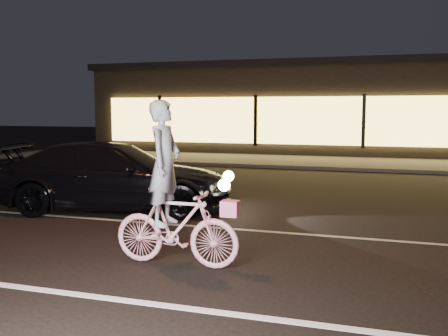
% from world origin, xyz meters
% --- Properties ---
extents(ground, '(90.00, 90.00, 0.00)m').
position_xyz_m(ground, '(0.00, 0.00, 0.00)').
color(ground, black).
rests_on(ground, ground).
extents(lane_stripe_near, '(60.00, 0.12, 0.01)m').
position_xyz_m(lane_stripe_near, '(0.00, -1.50, 0.00)').
color(lane_stripe_near, silver).
rests_on(lane_stripe_near, ground).
extents(lane_stripe_far, '(60.00, 0.10, 0.01)m').
position_xyz_m(lane_stripe_far, '(0.00, 2.00, 0.00)').
color(lane_stripe_far, gray).
rests_on(lane_stripe_far, ground).
extents(sidewalk, '(30.00, 4.00, 0.12)m').
position_xyz_m(sidewalk, '(0.00, 13.00, 0.06)').
color(sidewalk, '#383533').
rests_on(sidewalk, ground).
extents(storefront, '(25.40, 8.42, 4.20)m').
position_xyz_m(storefront, '(0.00, 18.97, 2.15)').
color(storefront, black).
rests_on(storefront, ground).
extents(cyclist, '(1.76, 0.60, 2.21)m').
position_xyz_m(cyclist, '(-1.95, -0.18, 0.79)').
color(cyclist, '#F04777').
rests_on(cyclist, ground).
extents(sedan, '(5.15, 3.01, 1.40)m').
position_xyz_m(sedan, '(-4.57, 2.92, 0.70)').
color(sedan, black).
rests_on(sedan, ground).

